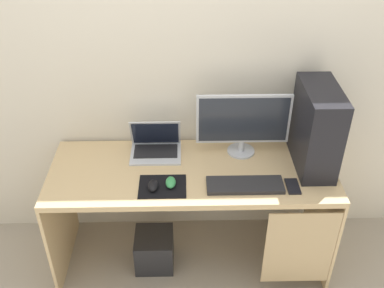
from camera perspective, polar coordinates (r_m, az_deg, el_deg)
The scene contains 12 objects.
ground_plane at distance 3.09m, azimuth 0.00°, elevation -13.92°, with size 8.00×8.00×0.00m, color #9E9384.
wall_back at distance 2.60m, azimuth -0.12°, elevation 11.63°, with size 4.00×0.05×2.60m.
desk at distance 2.67m, azimuth 0.44°, elevation -5.66°, with size 1.65×0.61×0.72m.
pc_tower at distance 2.60m, azimuth 15.47°, elevation 1.95°, with size 0.19×0.42×0.49m, color black.
monitor at distance 2.63m, azimuth 6.50°, elevation 2.70°, with size 0.55×0.17×0.40m.
laptop at distance 2.72m, azimuth -4.63°, elevation -0.29°, with size 0.30×0.23×0.22m.
keyboard at distance 2.49m, azimuth 6.72°, elevation -5.19°, with size 0.42×0.14×0.02m, color #232326.
mousepad at distance 2.48m, azimuth -3.76°, elevation -5.38°, with size 0.26×0.20×0.01m, color black.
mouse_left at distance 2.47m, azimuth -2.72°, elevation -4.88°, with size 0.06×0.10×0.03m, color #338C4C.
mouse_right at distance 2.46m, azimuth -4.95°, elevation -5.27°, with size 0.06×0.10×0.03m, color black.
cell_phone at distance 2.53m, azimuth 12.64°, elevation -5.26°, with size 0.07×0.13×0.01m, color black.
subwoofer at distance 2.98m, azimuth -4.79°, elevation -13.17°, with size 0.24×0.24×0.24m, color #232326.
Camera 1 is at (-0.04, -2.05, 2.32)m, focal length 42.10 mm.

